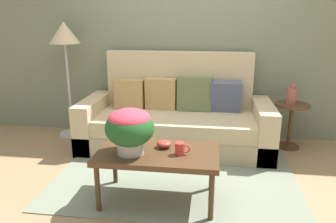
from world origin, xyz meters
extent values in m
plane|color=#997A56|center=(0.00, 0.00, 0.00)|extent=(14.00, 14.00, 0.00)
cube|color=slate|center=(0.00, 1.20, 1.42)|extent=(6.40, 0.12, 2.84)
cube|color=gray|center=(0.00, 0.07, 0.01)|extent=(2.35, 1.96, 0.01)
cube|color=tan|center=(-0.09, 0.64, 0.12)|extent=(2.24, 0.93, 0.23)
cube|color=tan|center=(-0.09, 0.61, 0.33)|extent=(1.82, 0.83, 0.19)
cube|color=tan|center=(-0.09, 1.01, 0.67)|extent=(1.82, 0.17, 0.91)
cube|color=tan|center=(-1.11, 0.64, 0.29)|extent=(0.21, 0.93, 0.58)
cube|color=tan|center=(0.92, 0.64, 0.29)|extent=(0.21, 0.93, 0.58)
cube|color=#4C5670|center=(0.50, 0.86, 0.61)|extent=(0.38, 0.20, 0.38)
cube|color=#607047|center=(0.11, 0.86, 0.63)|extent=(0.42, 0.18, 0.43)
cube|color=tan|center=(-0.70, 0.85, 0.60)|extent=(0.36, 0.19, 0.37)
cube|color=tan|center=(-0.30, 0.86, 0.61)|extent=(0.40, 0.17, 0.39)
cylinder|color=#442D1B|center=(-0.56, -0.80, 0.21)|extent=(0.04, 0.04, 0.41)
cylinder|color=#442D1B|center=(0.35, -0.80, 0.21)|extent=(0.04, 0.04, 0.41)
cylinder|color=#442D1B|center=(-0.56, -0.32, 0.21)|extent=(0.04, 0.04, 0.41)
cylinder|color=#442D1B|center=(0.35, -0.32, 0.21)|extent=(0.04, 0.04, 0.41)
cube|color=#4C331E|center=(-0.10, -0.56, 0.44)|extent=(1.01, 0.58, 0.05)
cylinder|color=#4C331E|center=(1.28, 0.83, 0.01)|extent=(0.26, 0.26, 0.03)
cylinder|color=#4C331E|center=(1.28, 0.83, 0.27)|extent=(0.05, 0.05, 0.50)
cylinder|color=#4C331E|center=(1.28, 0.83, 0.54)|extent=(0.40, 0.40, 0.03)
cylinder|color=#B2B2B7|center=(-1.52, 0.89, 0.01)|extent=(0.34, 0.34, 0.03)
cylinder|color=#B2B2B7|center=(-1.52, 0.89, 0.62)|extent=(0.03, 0.03, 1.19)
cone|color=#C6B289|center=(-1.52, 0.89, 1.35)|extent=(0.38, 0.38, 0.26)
cylinder|color=#B7B2A8|center=(-0.32, -0.63, 0.52)|extent=(0.21, 0.21, 0.12)
ellipsoid|color=#1E5123|center=(-0.32, -0.63, 0.68)|extent=(0.40, 0.40, 0.30)
ellipsoid|color=#DB384C|center=(-0.32, -0.63, 0.76)|extent=(0.34, 0.34, 0.16)
cylinder|color=red|center=(0.08, -0.60, 0.51)|extent=(0.08, 0.08, 0.10)
torus|color=red|center=(0.13, -0.60, 0.51)|extent=(0.07, 0.01, 0.07)
cylinder|color=#B2382D|center=(-0.06, -0.47, 0.47)|extent=(0.05, 0.05, 0.02)
ellipsoid|color=#B2382D|center=(-0.06, -0.47, 0.50)|extent=(0.13, 0.13, 0.06)
cylinder|color=#934C42|center=(1.26, 0.83, 0.65)|extent=(0.12, 0.12, 0.19)
cylinder|color=#934C42|center=(1.26, 0.83, 0.77)|extent=(0.05, 0.05, 0.06)
camera|label=1|loc=(0.32, -3.03, 1.54)|focal=34.72mm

